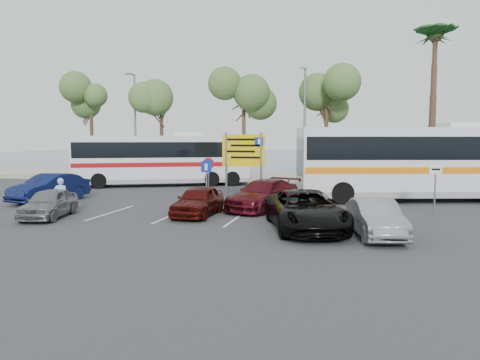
% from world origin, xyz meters
% --- Properties ---
extents(ground, '(120.00, 120.00, 0.00)m').
position_xyz_m(ground, '(0.00, 0.00, 0.00)').
color(ground, '#333336').
rests_on(ground, ground).
extents(kerb_strip, '(44.00, 2.40, 0.15)m').
position_xyz_m(kerb_strip, '(0.00, 14.00, 0.07)').
color(kerb_strip, gray).
rests_on(kerb_strip, ground).
extents(seawall, '(48.00, 0.80, 0.60)m').
position_xyz_m(seawall, '(0.00, 16.00, 0.30)').
color(seawall, tan).
rests_on(seawall, ground).
extents(sea, '(140.00, 140.00, 0.00)m').
position_xyz_m(sea, '(0.00, 60.00, 0.01)').
color(sea, '#384F5A').
rests_on(sea, ground).
extents(tree_far_left, '(3.20, 3.20, 7.60)m').
position_xyz_m(tree_far_left, '(-14.00, 14.00, 6.33)').
color(tree_far_left, '#382619').
rests_on(tree_far_left, kerb_strip).
extents(tree_left, '(3.20, 3.20, 7.20)m').
position_xyz_m(tree_left, '(-8.00, 14.00, 6.00)').
color(tree_left, '#382619').
rests_on(tree_left, kerb_strip).
extents(tree_mid, '(3.20, 3.20, 8.00)m').
position_xyz_m(tree_mid, '(-1.50, 14.00, 6.65)').
color(tree_mid, '#382619').
rests_on(tree_mid, kerb_strip).
extents(tree_right, '(3.20, 3.20, 7.40)m').
position_xyz_m(tree_right, '(4.50, 14.00, 6.17)').
color(tree_right, '#382619').
rests_on(tree_right, kerb_strip).
extents(palm_tree, '(4.80, 4.80, 11.20)m').
position_xyz_m(palm_tree, '(11.50, 14.00, 9.87)').
color(palm_tree, '#382619').
rests_on(palm_tree, kerb_strip).
extents(street_lamp_left, '(0.45, 1.15, 8.01)m').
position_xyz_m(street_lamp_left, '(-10.00, 13.52, 4.60)').
color(street_lamp_left, slate).
rests_on(street_lamp_left, kerb_strip).
extents(street_lamp_right, '(0.45, 1.15, 8.01)m').
position_xyz_m(street_lamp_right, '(3.00, 13.52, 4.60)').
color(street_lamp_right, slate).
rests_on(street_lamp_right, kerb_strip).
extents(direction_sign, '(2.20, 0.12, 3.60)m').
position_xyz_m(direction_sign, '(1.00, 3.20, 2.43)').
color(direction_sign, slate).
rests_on(direction_sign, ground).
extents(sign_no_stop, '(0.60, 0.08, 2.35)m').
position_xyz_m(sign_no_stop, '(-0.60, 2.38, 1.58)').
color(sign_no_stop, slate).
rests_on(sign_no_stop, ground).
extents(sign_parking, '(0.50, 0.07, 2.25)m').
position_xyz_m(sign_parking, '(-0.20, 0.79, 1.47)').
color(sign_parking, slate).
rests_on(sign_parking, ground).
extents(sign_taxi, '(0.50, 0.07, 2.20)m').
position_xyz_m(sign_taxi, '(9.80, 1.49, 1.42)').
color(sign_taxi, slate).
rests_on(sign_taxi, ground).
extents(lane_markings, '(12.02, 4.20, 0.01)m').
position_xyz_m(lane_markings, '(-1.14, -1.00, 0.00)').
color(lane_markings, silver).
rests_on(lane_markings, ground).
extents(coach_bus_left, '(11.86, 7.13, 3.70)m').
position_xyz_m(coach_bus_left, '(-6.50, 10.50, 1.72)').
color(coach_bus_left, silver).
rests_on(coach_bus_left, ground).
extents(coach_bus_right, '(13.52, 5.97, 4.12)m').
position_xyz_m(coach_bus_right, '(10.06, 6.50, 1.91)').
color(coach_bus_right, silver).
rests_on(coach_bus_right, ground).
extents(car_silver_a, '(2.19, 3.82, 1.23)m').
position_xyz_m(car_silver_a, '(-5.96, -2.79, 0.61)').
color(car_silver_a, slate).
rests_on(car_silver_a, ground).
extents(car_blue, '(2.33, 4.65, 1.46)m').
position_xyz_m(car_blue, '(-9.00, 1.50, 0.73)').
color(car_blue, '#10194D').
rests_on(car_blue, ground).
extents(car_maroon, '(3.37, 5.11, 1.37)m').
position_xyz_m(car_maroon, '(2.35, 1.50, 0.69)').
color(car_maroon, '#500D18').
rests_on(car_maroon, ground).
extents(car_red, '(1.55, 3.79, 1.29)m').
position_xyz_m(car_red, '(-0.05, -0.84, 0.64)').
color(car_red, '#4B0E0A').
rests_on(car_red, ground).
extents(suv_black, '(3.83, 5.66, 1.44)m').
position_xyz_m(suv_black, '(4.75, -2.92, 0.72)').
color(suv_black, black).
rests_on(suv_black, ground).
extents(car_silver_b, '(2.05, 4.00, 1.26)m').
position_xyz_m(car_silver_b, '(7.15, -3.50, 0.63)').
color(car_silver_b, gray).
rests_on(car_silver_b, ground).
extents(pedestrian_near, '(0.70, 0.60, 1.61)m').
position_xyz_m(pedestrian_near, '(-5.93, -2.00, 0.81)').
color(pedestrian_near, '#99B5DE').
rests_on(pedestrian_near, ground).
extents(pedestrian_far, '(0.66, 0.82, 1.61)m').
position_xyz_m(pedestrian_far, '(7.61, 6.50, 0.81)').
color(pedestrian_far, '#383B54').
rests_on(pedestrian_far, ground).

